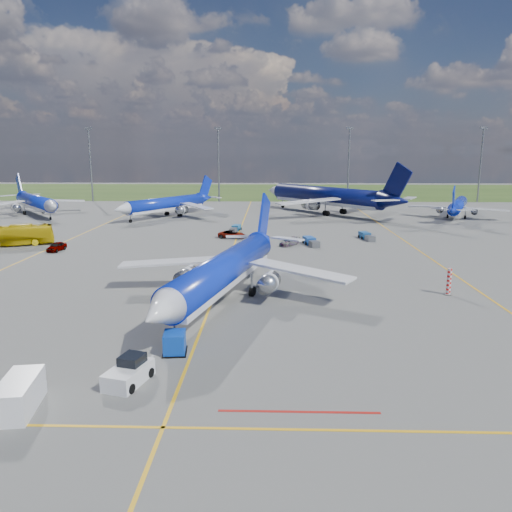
{
  "coord_description": "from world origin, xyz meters",
  "views": [
    {
      "loc": [
        6.18,
        -46.05,
        15.77
      ],
      "look_at": [
        4.55,
        9.25,
        4.0
      ],
      "focal_mm": 35.0,
      "sensor_mm": 36.0,
      "label": 1
    }
  ],
  "objects_px": {
    "warning_post": "(449,282)",
    "apron_bus": "(13,235)",
    "service_van": "(19,395)",
    "service_car_a": "(56,247)",
    "pushback_tug": "(129,372)",
    "uld_container": "(175,343)",
    "main_airliner": "(225,300)",
    "bg_jet_n": "(325,214)",
    "bg_jet_ne": "(457,217)",
    "baggage_tug_e": "(366,236)",
    "service_car_c": "(289,242)",
    "bg_jet_nw": "(37,215)",
    "service_car_b": "(232,234)",
    "baggage_tug_w": "(311,242)",
    "bg_jet_nnw": "(167,217)",
    "baggage_tug_c": "(235,229)"
  },
  "relations": [
    {
      "from": "main_airliner",
      "to": "apron_bus",
      "type": "height_order",
      "value": "main_airliner"
    },
    {
      "from": "bg_jet_n",
      "to": "bg_jet_ne",
      "type": "height_order",
      "value": "bg_jet_n"
    },
    {
      "from": "bg_jet_n",
      "to": "service_car_c",
      "type": "height_order",
      "value": "bg_jet_n"
    },
    {
      "from": "bg_jet_nw",
      "to": "main_airliner",
      "type": "distance_m",
      "value": 88.48
    },
    {
      "from": "service_car_a",
      "to": "bg_jet_nw",
      "type": "bearing_deg",
      "value": 124.33
    },
    {
      "from": "bg_jet_nnw",
      "to": "apron_bus",
      "type": "height_order",
      "value": "bg_jet_nnw"
    },
    {
      "from": "bg_jet_nnw",
      "to": "service_car_a",
      "type": "bearing_deg",
      "value": -70.59
    },
    {
      "from": "service_car_b",
      "to": "service_car_c",
      "type": "bearing_deg",
      "value": -113.24
    },
    {
      "from": "bg_jet_nw",
      "to": "pushback_tug",
      "type": "bearing_deg",
      "value": -101.01
    },
    {
      "from": "apron_bus",
      "to": "baggage_tug_e",
      "type": "distance_m",
      "value": 61.03
    },
    {
      "from": "bg_jet_nw",
      "to": "baggage_tug_e",
      "type": "height_order",
      "value": "bg_jet_nw"
    },
    {
      "from": "pushback_tug",
      "to": "baggage_tug_w",
      "type": "bearing_deg",
      "value": 87.85
    },
    {
      "from": "service_car_a",
      "to": "pushback_tug",
      "type": "bearing_deg",
      "value": -55.68
    },
    {
      "from": "service_van",
      "to": "apron_bus",
      "type": "bearing_deg",
      "value": 108.8
    },
    {
      "from": "bg_jet_ne",
      "to": "bg_jet_nw",
      "type": "bearing_deg",
      "value": 23.64
    },
    {
      "from": "warning_post",
      "to": "apron_bus",
      "type": "relative_size",
      "value": 0.24
    },
    {
      "from": "warning_post",
      "to": "baggage_tug_e",
      "type": "relative_size",
      "value": 0.57
    },
    {
      "from": "bg_jet_n",
      "to": "service_car_c",
      "type": "bearing_deg",
      "value": 36.45
    },
    {
      "from": "service_van",
      "to": "baggage_tug_e",
      "type": "height_order",
      "value": "service_van"
    },
    {
      "from": "bg_jet_nnw",
      "to": "baggage_tug_e",
      "type": "distance_m",
      "value": 51.51
    },
    {
      "from": "apron_bus",
      "to": "service_car_c",
      "type": "bearing_deg",
      "value": -109.7
    },
    {
      "from": "baggage_tug_e",
      "to": "pushback_tug",
      "type": "bearing_deg",
      "value": -125.05
    },
    {
      "from": "uld_container",
      "to": "service_car_a",
      "type": "xyz_separation_m",
      "value": [
        -26.58,
        40.05,
        -0.12
      ]
    },
    {
      "from": "baggage_tug_c",
      "to": "service_car_c",
      "type": "bearing_deg",
      "value": -45.03
    },
    {
      "from": "uld_container",
      "to": "baggage_tug_w",
      "type": "height_order",
      "value": "uld_container"
    },
    {
      "from": "bg_jet_nw",
      "to": "service_car_a",
      "type": "height_order",
      "value": "bg_jet_nw"
    },
    {
      "from": "warning_post",
      "to": "service_van",
      "type": "distance_m",
      "value": 43.97
    },
    {
      "from": "bg_jet_n",
      "to": "bg_jet_nnw",
      "type": "bearing_deg",
      "value": -28.21
    },
    {
      "from": "baggage_tug_c",
      "to": "main_airliner",
      "type": "bearing_deg",
      "value": -76.81
    },
    {
      "from": "service_van",
      "to": "service_car_c",
      "type": "xyz_separation_m",
      "value": [
        18.62,
        55.1,
        -0.37
      ]
    },
    {
      "from": "service_van",
      "to": "service_car_a",
      "type": "height_order",
      "value": "service_van"
    },
    {
      "from": "bg_jet_ne",
      "to": "service_car_c",
      "type": "xyz_separation_m",
      "value": [
        -41.52,
        -37.26,
        0.63
      ]
    },
    {
      "from": "service_car_b",
      "to": "service_car_c",
      "type": "height_order",
      "value": "service_car_b"
    },
    {
      "from": "bg_jet_nnw",
      "to": "service_car_a",
      "type": "relative_size",
      "value": 8.26
    },
    {
      "from": "pushback_tug",
      "to": "service_car_c",
      "type": "bearing_deg",
      "value": 91.55
    },
    {
      "from": "warning_post",
      "to": "service_car_a",
      "type": "relative_size",
      "value": 0.72
    },
    {
      "from": "main_airliner",
      "to": "uld_container",
      "type": "height_order",
      "value": "main_airliner"
    },
    {
      "from": "bg_jet_n",
      "to": "warning_post",
      "type": "bearing_deg",
      "value": 54.92
    },
    {
      "from": "main_airliner",
      "to": "service_car_c",
      "type": "height_order",
      "value": "main_airliner"
    },
    {
      "from": "pushback_tug",
      "to": "apron_bus",
      "type": "height_order",
      "value": "apron_bus"
    },
    {
      "from": "service_car_b",
      "to": "baggage_tug_w",
      "type": "xyz_separation_m",
      "value": [
        13.92,
        -6.37,
        -0.12
      ]
    },
    {
      "from": "bg_jet_ne",
      "to": "main_airliner",
      "type": "distance_m",
      "value": 84.99
    },
    {
      "from": "pushback_tug",
      "to": "baggage_tug_c",
      "type": "relative_size",
      "value": 1.09
    },
    {
      "from": "warning_post",
      "to": "pushback_tug",
      "type": "relative_size",
      "value": 0.54
    },
    {
      "from": "warning_post",
      "to": "main_airliner",
      "type": "bearing_deg",
      "value": -173.19
    },
    {
      "from": "uld_container",
      "to": "apron_bus",
      "type": "xyz_separation_m",
      "value": [
        -35.65,
        44.33,
        0.93
      ]
    },
    {
      "from": "bg_jet_nnw",
      "to": "pushback_tug",
      "type": "xyz_separation_m",
      "value": [
        15.29,
        -86.84,
        0.74
      ]
    },
    {
      "from": "service_car_a",
      "to": "service_car_b",
      "type": "height_order",
      "value": "service_car_a"
    },
    {
      "from": "main_airliner",
      "to": "apron_bus",
      "type": "xyz_separation_m",
      "value": [
        -38.36,
        30.21,
        1.76
      ]
    },
    {
      "from": "uld_container",
      "to": "baggage_tug_c",
      "type": "bearing_deg",
      "value": 83.62
    }
  ]
}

